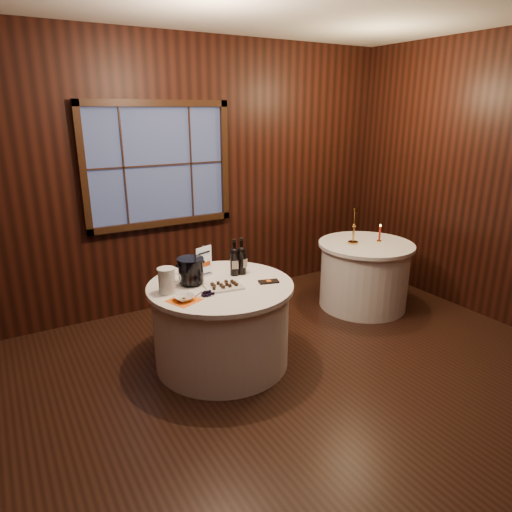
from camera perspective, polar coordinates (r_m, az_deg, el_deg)
ground at (r=3.62m, az=3.32°, el=-20.05°), size 6.00×6.00×0.00m
back_wall at (r=5.15m, az=-12.11°, el=9.90°), size 6.00×0.10×3.00m
main_table at (r=4.15m, az=-4.34°, el=-8.42°), size 1.28×1.28×0.77m
side_table at (r=5.46m, az=13.35°, el=-2.27°), size 1.08×1.08×0.77m
sign_stand at (r=4.18m, az=-6.56°, el=-1.19°), size 0.17×0.12×0.29m
port_bottle_left at (r=4.16m, az=-2.72°, el=-0.47°), size 0.08×0.09×0.34m
port_bottle_right at (r=4.18m, az=-1.80°, el=-0.31°), size 0.08×0.10×0.35m
ice_bucket at (r=3.98m, az=-8.14°, el=-1.81°), size 0.23×0.23×0.24m
chocolate_plate at (r=3.91m, az=-4.04°, el=-3.74°), size 0.34×0.25×0.04m
chocolate_box at (r=4.02m, az=1.60°, el=-3.22°), size 0.19×0.13×0.01m
grape_bunch at (r=3.77m, az=-6.13°, el=-4.62°), size 0.18×0.09×0.04m
glass_pitcher at (r=3.84m, az=-11.06°, el=-3.00°), size 0.20×0.15×0.21m
orange_napkin at (r=3.70m, az=-8.98°, el=-5.50°), size 0.28×0.28×0.00m
cracker_bowl at (r=3.69m, az=-8.99°, el=-5.18°), size 0.19×0.19×0.04m
brass_candlestick at (r=5.27m, az=12.11°, el=3.11°), size 0.12×0.12×0.41m
red_candle at (r=5.43m, az=15.20°, el=2.57°), size 0.05×0.05×0.20m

